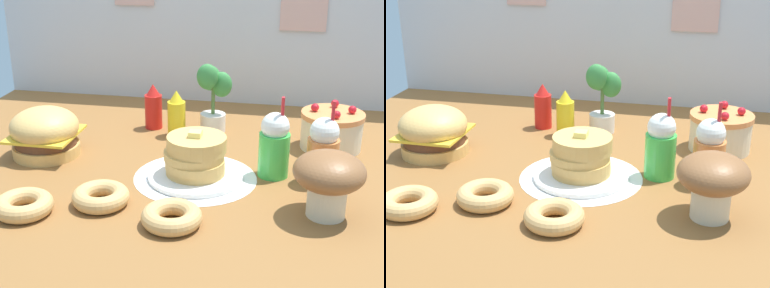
% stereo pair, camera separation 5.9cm
% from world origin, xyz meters
% --- Properties ---
extents(ground_plane, '(2.45, 2.03, 0.02)m').
position_xyz_m(ground_plane, '(0.00, 0.00, -0.01)').
color(ground_plane, brown).
extents(back_wall, '(2.45, 0.04, 0.83)m').
position_xyz_m(back_wall, '(0.00, 1.01, 0.42)').
color(back_wall, silver).
rests_on(back_wall, ground_plane).
extents(doily_mat, '(0.49, 0.49, 0.00)m').
position_xyz_m(doily_mat, '(0.08, -0.02, 0.00)').
color(doily_mat, white).
rests_on(doily_mat, ground_plane).
extents(burger, '(0.29, 0.29, 0.21)m').
position_xyz_m(burger, '(-0.60, 0.10, 0.10)').
color(burger, '#DBA859').
rests_on(burger, ground_plane).
extents(pancake_stack, '(0.38, 0.38, 0.19)m').
position_xyz_m(pancake_stack, '(0.08, -0.01, 0.08)').
color(pancake_stack, white).
rests_on(pancake_stack, doily_mat).
extents(layer_cake, '(0.28, 0.28, 0.20)m').
position_xyz_m(layer_cake, '(0.61, 0.41, 0.09)').
color(layer_cake, beige).
rests_on(layer_cake, ground_plane).
extents(ketchup_bottle, '(0.08, 0.08, 0.22)m').
position_xyz_m(ketchup_bottle, '(-0.23, 0.51, 0.10)').
color(ketchup_bottle, red).
rests_on(ketchup_bottle, ground_plane).
extents(mustard_bottle, '(0.08, 0.08, 0.22)m').
position_xyz_m(mustard_bottle, '(-0.10, 0.43, 0.10)').
color(mustard_bottle, yellow).
rests_on(mustard_bottle, ground_plane).
extents(cream_soda_cup, '(0.12, 0.12, 0.33)m').
position_xyz_m(cream_soda_cup, '(0.37, 0.07, 0.13)').
color(cream_soda_cup, green).
rests_on(cream_soda_cup, ground_plane).
extents(orange_float_cup, '(0.12, 0.12, 0.33)m').
position_xyz_m(orange_float_cup, '(0.56, 0.05, 0.13)').
color(orange_float_cup, orange).
rests_on(orange_float_cup, ground_plane).
extents(donut_pink_glaze, '(0.21, 0.21, 0.06)m').
position_xyz_m(donut_pink_glaze, '(-0.45, -0.41, 0.03)').
color(donut_pink_glaze, tan).
rests_on(donut_pink_glaze, ground_plane).
extents(donut_chocolate, '(0.21, 0.21, 0.06)m').
position_xyz_m(donut_chocolate, '(-0.21, -0.30, 0.03)').
color(donut_chocolate, tan).
rests_on(donut_chocolate, ground_plane).
extents(donut_vanilla, '(0.21, 0.21, 0.06)m').
position_xyz_m(donut_vanilla, '(0.07, -0.39, 0.03)').
color(donut_vanilla, tan).
rests_on(donut_vanilla, ground_plane).
extents(potted_plant, '(0.16, 0.13, 0.34)m').
position_xyz_m(potted_plant, '(0.06, 0.52, 0.18)').
color(potted_plant, white).
rests_on(potted_plant, ground_plane).
extents(mushroom_stool, '(0.24, 0.24, 0.23)m').
position_xyz_m(mushroom_stool, '(0.57, -0.22, 0.14)').
color(mushroom_stool, beige).
rests_on(mushroom_stool, ground_plane).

